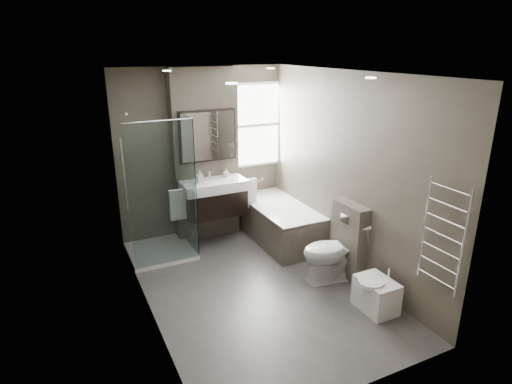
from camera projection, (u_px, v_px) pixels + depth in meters
room at (256, 189)px, 4.95m from camera, size 2.70×3.90×2.70m
vanity_pier at (205, 155)px, 6.46m from camera, size 1.00×0.25×2.60m
vanity at (214, 197)px, 6.34m from camera, size 0.95×0.47×0.66m
mirror_cabinet at (208, 136)px, 6.21m from camera, size 0.86×0.08×0.76m
towel_left at (178, 205)px, 6.10m from camera, size 0.24×0.06×0.44m
towel_right at (249, 194)px, 6.56m from camera, size 0.24×0.06×0.44m
shower_enclosure at (167, 223)px, 6.05m from camera, size 0.90×0.90×2.00m
bathtub at (279, 221)px, 6.58m from camera, size 0.75×1.60×0.57m
window at (256, 125)px, 6.79m from camera, size 0.98×0.06×1.33m
toilet at (334, 251)px, 5.42m from camera, size 0.86×0.58×0.81m
cistern_box at (349, 240)px, 5.49m from camera, size 0.19×0.55×1.00m
bidet at (376, 294)px, 4.85m from camera, size 0.41×0.47×0.49m
towel_radiator at (443, 236)px, 4.16m from camera, size 0.03×0.49×1.10m
soap_bottle_a at (200, 177)px, 6.14m from camera, size 0.08×0.08×0.18m
soap_bottle_b at (226, 173)px, 6.44m from camera, size 0.09×0.09×0.12m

